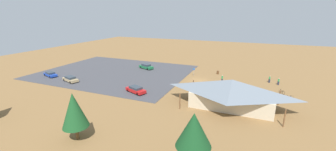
{
  "coord_description": "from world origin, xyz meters",
  "views": [
    {
      "loc": [
        -11.94,
        49.24,
        15.96
      ],
      "look_at": [
        7.17,
        2.75,
        1.2
      ],
      "focal_mm": 22.58,
      "sensor_mm": 36.0,
      "label": 1
    }
  ],
  "objects": [
    {
      "name": "bicycle_orange_yard_front",
      "position": [
        -16.31,
        4.39,
        0.38
      ],
      "size": [
        0.72,
        1.63,
        0.85
      ],
      "color": "black",
      "rests_on": "ground"
    },
    {
      "name": "bicycle_black_by_bin",
      "position": [
        -18.19,
        2.35,
        0.38
      ],
      "size": [
        0.98,
        1.42,
        0.88
      ],
      "color": "black",
      "rests_on": "ground"
    },
    {
      "name": "bicycle_teal_back_row",
      "position": [
        -1.74,
        8.62,
        0.38
      ],
      "size": [
        1.69,
        0.51,
        0.86
      ],
      "color": "black",
      "rests_on": "ground"
    },
    {
      "name": "car_blue_inner_stall",
      "position": [
        36.99,
        11.69,
        0.68
      ],
      "size": [
        4.7,
        2.87,
        1.24
      ],
      "color": "#1E42B2",
      "rests_on": "parking_lot_asphalt"
    },
    {
      "name": "visitor_near_lot",
      "position": [
        -5.55,
        -0.69,
        0.95
      ],
      "size": [
        0.37,
        0.4,
        1.81
      ],
      "color": "#2D3347",
      "rests_on": "ground"
    },
    {
      "name": "bicycle_green_near_sign",
      "position": [
        -2.1,
        3.98,
        0.37
      ],
      "size": [
        1.26,
        1.34,
        0.84
      ],
      "color": "black",
      "rests_on": "ground"
    },
    {
      "name": "car_tan_aisle_side",
      "position": [
        28.65,
        12.98,
        0.7
      ],
      "size": [
        4.94,
        3.06,
        1.3
      ],
      "color": "tan",
      "rests_on": "parking_lot_asphalt"
    },
    {
      "name": "visitor_at_bikes",
      "position": [
        -17.98,
        -3.65,
        0.87
      ],
      "size": [
        0.4,
        0.4,
        1.66
      ],
      "color": "#2D3347",
      "rests_on": "ground"
    },
    {
      "name": "parking_lot_asphalt",
      "position": [
        23.91,
        1.28,
        0.03
      ],
      "size": [
        39.99,
        31.37,
        0.05
      ],
      "primitive_type": "cube",
      "color": "#424247",
      "rests_on": "ground"
    },
    {
      "name": "car_green_end_stall",
      "position": [
        17.47,
        -5.06,
        0.77
      ],
      "size": [
        4.96,
        3.36,
        1.45
      ],
      "color": "#1E6B3D",
      "rests_on": "parking_lot_asphalt"
    },
    {
      "name": "trash_bin",
      "position": [
        -3.38,
        -7.56,
        0.45
      ],
      "size": [
        0.6,
        0.6,
        0.9
      ],
      "primitive_type": "cylinder",
      "color": "brown",
      "rests_on": "ground"
    },
    {
      "name": "bicycle_blue_lone_east",
      "position": [
        -19.24,
        5.05,
        0.35
      ],
      "size": [
        1.55,
        0.73,
        0.79
      ],
      "color": "black",
      "rests_on": "ground"
    },
    {
      "name": "bicycle_silver_front_row",
      "position": [
        1.83,
        7.13,
        0.35
      ],
      "size": [
        1.28,
        1.12,
        0.78
      ],
      "color": "black",
      "rests_on": "ground"
    },
    {
      "name": "bicycle_purple_trailside",
      "position": [
        -16.73,
        7.53,
        0.39
      ],
      "size": [
        0.85,
        1.61,
        0.91
      ],
      "color": "black",
      "rests_on": "ground"
    },
    {
      "name": "car_red_far_end",
      "position": [
        10.09,
        13.42,
        0.72
      ],
      "size": [
        5.05,
        3.41,
        1.32
      ],
      "color": "red",
      "rests_on": "parking_lot_asphalt"
    },
    {
      "name": "pine_far_west",
      "position": [
        -7.13,
        30.64,
        4.59
      ],
      "size": [
        3.78,
        3.78,
        6.48
      ],
      "color": "brown",
      "rests_on": "ground"
    },
    {
      "name": "ground",
      "position": [
        0.0,
        0.0,
        0.0
      ],
      "size": [
        160.0,
        160.0,
        0.0
      ],
      "primitive_type": "plane",
      "color": "olive",
      "rests_on": "ground"
    },
    {
      "name": "bicycle_yellow_yard_right",
      "position": [
        -14.53,
        5.48,
        0.4
      ],
      "size": [
        0.75,
        1.69,
        0.93
      ],
      "color": "black",
      "rests_on": "ground"
    },
    {
      "name": "bike_pavilion",
      "position": [
        -9.05,
        13.05,
        2.88
      ],
      "size": [
        16.47,
        8.85,
        5.07
      ],
      "color": "beige",
      "rests_on": "ground"
    },
    {
      "name": "lot_sign",
      "position": [
        2.19,
        -3.12,
        1.41
      ],
      "size": [
        0.56,
        0.08,
        2.2
      ],
      "color": "#99999E",
      "rests_on": "ground"
    },
    {
      "name": "pine_east",
      "position": [
        8.47,
        31.1,
        4.14
      ],
      "size": [
        3.35,
        3.35,
        6.48
      ],
      "color": "brown",
      "rests_on": "ground"
    },
    {
      "name": "visitor_crossing_yard",
      "position": [
        -16.12,
        -4.7,
        0.9
      ],
      "size": [
        0.39,
        0.4,
        1.72
      ],
      "color": "#2D3347",
      "rests_on": "ground"
    },
    {
      "name": "bicycle_white_edge_south",
      "position": [
        0.29,
        7.81,
        0.37
      ],
      "size": [
        1.45,
        0.89,
        0.81
      ],
      "color": "black",
      "rests_on": "ground"
    }
  ]
}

